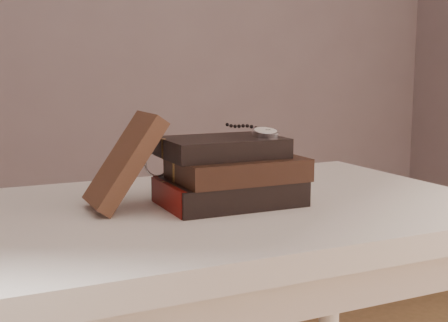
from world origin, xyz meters
name	(u,v)px	position (x,y,z in m)	size (l,w,h in m)	color
table	(202,257)	(0.00, 0.35, 0.66)	(1.00, 0.60, 0.75)	silver
book_stack	(230,173)	(0.05, 0.34, 0.80)	(0.23, 0.16, 0.11)	black
journal	(125,162)	(-0.12, 0.38, 0.83)	(0.03, 0.11, 0.18)	#3E2317
pocket_watch	(263,132)	(0.11, 0.33, 0.87)	(0.05, 0.15, 0.02)	silver
eyeglasses	(169,163)	(-0.03, 0.42, 0.82)	(0.10, 0.11, 0.05)	silver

